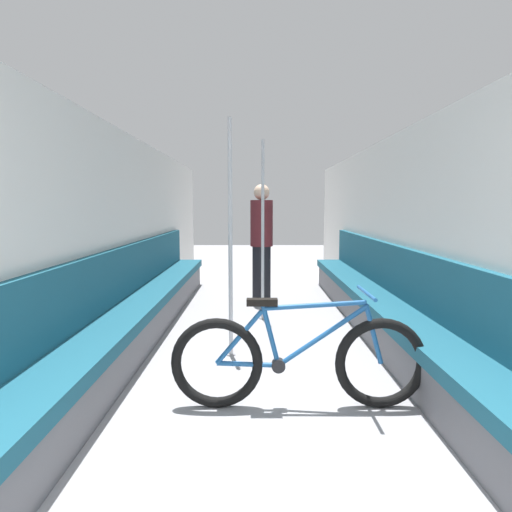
% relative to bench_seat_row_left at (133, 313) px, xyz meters
% --- Properties ---
extents(wall_left, '(0.10, 11.07, 2.09)m').
position_rel_bench_seat_row_left_xyz_m(wall_left, '(-0.24, 0.03, 0.75)').
color(wall_left, silver).
rests_on(wall_left, ground).
extents(wall_right, '(0.10, 11.07, 2.09)m').
position_rel_bench_seat_row_left_xyz_m(wall_right, '(2.70, 0.03, 0.75)').
color(wall_right, silver).
rests_on(wall_right, ground).
extents(bench_seat_row_left, '(0.44, 6.69, 0.92)m').
position_rel_bench_seat_row_left_xyz_m(bench_seat_row_left, '(0.00, 0.00, 0.00)').
color(bench_seat_row_left, '#5B5B60').
rests_on(bench_seat_row_left, ground).
extents(bench_seat_row_right, '(0.44, 6.69, 0.92)m').
position_rel_bench_seat_row_left_xyz_m(bench_seat_row_right, '(2.47, 0.00, 0.00)').
color(bench_seat_row_right, '#5B5B60').
rests_on(bench_seat_row_right, ground).
extents(bicycle, '(1.68, 0.46, 0.78)m').
position_rel_bench_seat_row_left_xyz_m(bicycle, '(1.45, -1.44, 0.02)').
color(bicycle, black).
rests_on(bicycle, ground).
extents(grab_pole_near, '(0.08, 0.08, 2.07)m').
position_rel_bench_seat_row_left_xyz_m(grab_pole_near, '(0.95, -0.38, 0.71)').
color(grab_pole_near, gray).
rests_on(grab_pole_near, ground).
extents(grab_pole_far, '(0.08, 0.08, 2.07)m').
position_rel_bench_seat_row_left_xyz_m(grab_pole_far, '(1.25, 0.93, 0.71)').
color(grab_pole_far, gray).
rests_on(grab_pole_far, ground).
extents(passenger_standing, '(0.30, 0.30, 1.61)m').
position_rel_bench_seat_row_left_xyz_m(passenger_standing, '(1.25, 1.77, 0.53)').
color(passenger_standing, black).
rests_on(passenger_standing, ground).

